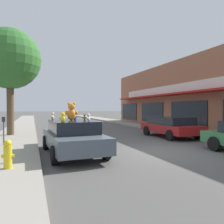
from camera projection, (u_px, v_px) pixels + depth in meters
The scene contains 14 objects.
ground_plane at pixel (155, 152), 9.07m from camera, with size 260.00×260.00×0.00m, color #514F4C.
sidewalk_near at pixel (1, 162), 7.09m from camera, with size 2.41×90.00×0.16m.
plush_art_car at pixel (72, 136), 8.63m from camera, with size 2.12×4.64×1.33m.
teddy_bear_giant at pixel (71, 112), 8.89m from camera, with size 0.54×0.35×0.73m.
teddy_bear_brown at pixel (85, 117), 9.37m from camera, with size 0.17×0.15×0.24m.
teddy_bear_green at pixel (63, 117), 8.53m from camera, with size 0.22×0.14×0.29m.
teddy_bear_white at pixel (88, 118), 8.00m from camera, with size 0.19×0.21×0.30m.
teddy_bear_yellow at pixel (63, 117), 7.45m from camera, with size 0.27×0.16×0.37m.
teddy_bear_cream at pixel (53, 116), 9.30m from camera, with size 0.18×0.24×0.32m.
teddy_bear_blue at pixel (75, 116), 9.15m from camera, with size 0.25×0.16×0.33m.
parked_car_far_center at pixel (170, 126), 13.77m from camera, with size 2.11×4.28×1.28m.
street_tree at pixel (10, 59), 13.53m from camera, with size 3.74×3.74×6.61m.
fire_hydrant at pixel (8, 154), 5.99m from camera, with size 0.33×0.22×0.79m.
parking_meter at pixel (4, 127), 9.79m from camera, with size 0.14×0.10×1.27m.
Camera 1 is at (-4.79, -7.88, 1.81)m, focal length 35.00 mm.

